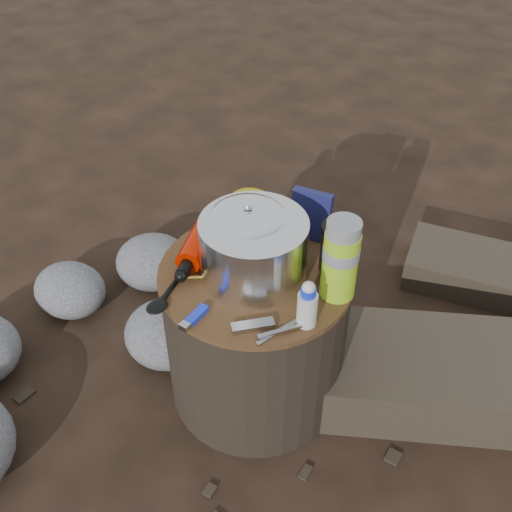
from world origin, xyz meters
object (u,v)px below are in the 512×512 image
Objects in this scene: camping_pot at (248,238)px; travel_mug at (338,248)px; stump at (256,333)px; fuel_bottle at (200,239)px; thermos at (340,259)px.

camping_pot is 1.38× the size of travel_mug.
camping_pot is at bearing 168.12° from stump.
fuel_bottle is at bearing -172.83° from stump.
travel_mug is (-0.05, 0.07, -0.04)m from thermos.
camping_pot is 0.15m from fuel_bottle.
travel_mug is (0.30, 0.15, 0.03)m from fuel_bottle.
stump is at bearing -17.66° from fuel_bottle.
fuel_bottle is (-0.13, -0.03, -0.06)m from camping_pot.
travel_mug is at bearing 124.97° from thermos.
thermos reaches higher than stump.
fuel_bottle is 1.26× the size of thermos.
camping_pot is 0.21m from travel_mug.
stump is 2.33× the size of thermos.
stump is at bearing -11.88° from camping_pot.
fuel_bottle is at bearing -168.86° from camping_pot.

